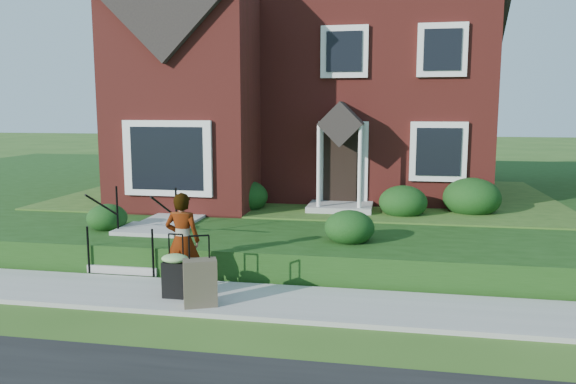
% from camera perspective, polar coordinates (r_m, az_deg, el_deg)
% --- Properties ---
extents(ground, '(120.00, 120.00, 0.00)m').
position_cam_1_polar(ground, '(9.49, -5.15, -11.07)').
color(ground, '#2D5119').
rests_on(ground, ground).
extents(sidewalk, '(60.00, 1.60, 0.08)m').
position_cam_1_polar(sidewalk, '(9.48, -5.15, -10.84)').
color(sidewalk, '#9E9B93').
rests_on(sidewalk, ground).
extents(terrace, '(44.00, 20.00, 0.60)m').
position_cam_1_polar(terrace, '(19.78, 14.88, -0.19)').
color(terrace, '#193A10').
rests_on(terrace, ground).
extents(walkway, '(1.20, 6.00, 0.06)m').
position_cam_1_polar(walkway, '(14.70, -9.34, -1.61)').
color(walkway, '#9E9B93').
rests_on(walkway, terrace).
extents(main_house, '(10.40, 10.20, 9.40)m').
position_cam_1_polar(main_house, '(18.53, 2.26, 14.92)').
color(main_house, maroon).
rests_on(main_house, terrace).
extents(front_steps, '(1.40, 2.02, 1.50)m').
position_cam_1_polar(front_steps, '(11.87, -14.49, -4.93)').
color(front_steps, '#9E9B93').
rests_on(front_steps, ground).
extents(foundation_shrubs, '(9.90, 4.75, 0.99)m').
position_cam_1_polar(foundation_shrubs, '(13.77, 1.80, -0.46)').
color(foundation_shrubs, black).
rests_on(foundation_shrubs, terrace).
extents(woman, '(0.62, 0.42, 1.67)m').
position_cam_1_polar(woman, '(9.89, -10.66, -4.84)').
color(woman, '#999999').
rests_on(woman, sidewalk).
extents(suitcase_black, '(0.44, 0.36, 1.06)m').
position_cam_1_polar(suitcase_black, '(9.50, -11.39, -8.07)').
color(suitcase_black, black).
rests_on(suitcase_black, sidewalk).
extents(suitcase_olive, '(0.59, 0.47, 1.13)m').
position_cam_1_polar(suitcase_olive, '(9.05, -8.91, -9.08)').
color(suitcase_olive, brown).
rests_on(suitcase_olive, sidewalk).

